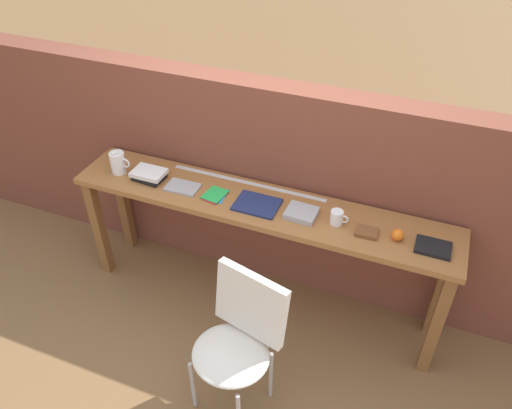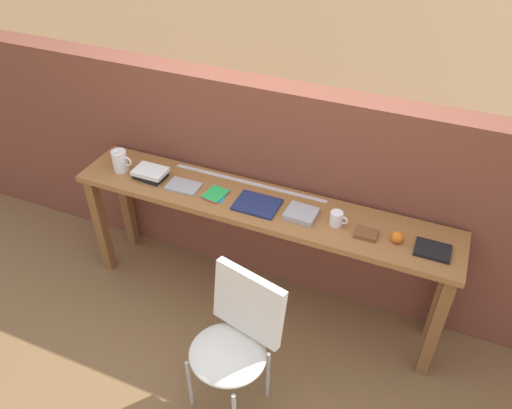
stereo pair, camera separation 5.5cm
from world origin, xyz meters
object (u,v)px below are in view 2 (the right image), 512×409
(book_open_centre, at_px, (257,205))
(chair_white_moulded, at_px, (235,337))
(pitcher_white, at_px, (120,161))
(book_repair_rightmost, at_px, (433,250))
(book_stack_leftmost, at_px, (150,173))
(sports_ball_small, at_px, (397,237))
(mug, at_px, (337,219))
(magazine_cycling, at_px, (184,186))
(pamphlet_pile_colourful, at_px, (216,194))
(leather_journal_brown, at_px, (366,234))

(book_open_centre, bearing_deg, chair_white_moulded, -76.48)
(pitcher_white, distance_m, book_repair_rightmost, 2.07)
(chair_white_moulded, xyz_separation_m, book_stack_leftmost, (-0.95, 0.72, 0.39))
(pitcher_white, distance_m, book_open_centre, 1.01)
(book_open_centre, xyz_separation_m, sports_ball_small, (0.86, 0.00, 0.03))
(chair_white_moulded, relative_size, mug, 8.10)
(book_stack_leftmost, distance_m, sports_ball_small, 1.63)
(mug, relative_size, sports_ball_small, 1.58)
(book_open_centre, xyz_separation_m, mug, (0.50, 0.01, 0.04))
(chair_white_moulded, distance_m, magazine_cycling, 1.05)
(magazine_cycling, relative_size, pamphlet_pile_colourful, 1.22)
(pitcher_white, height_order, book_open_centre, pitcher_white)
(leather_journal_brown, relative_size, sports_ball_small, 1.87)
(book_stack_leftmost, relative_size, magazine_cycling, 1.01)
(pamphlet_pile_colourful, height_order, book_repair_rightmost, book_repair_rightmost)
(pamphlet_pile_colourful, bearing_deg, magazine_cycling, -178.34)
(book_stack_leftmost, xyz_separation_m, sports_ball_small, (1.63, -0.00, 0.00))
(pamphlet_pile_colourful, bearing_deg, book_repair_rightmost, -0.12)
(chair_white_moulded, relative_size, book_stack_leftmost, 4.11)
(book_stack_leftmost, xyz_separation_m, leather_journal_brown, (1.46, -0.02, -0.02))
(pitcher_white, bearing_deg, leather_journal_brown, -0.48)
(book_repair_rightmost, bearing_deg, mug, 177.97)
(magazine_cycling, height_order, sports_ball_small, sports_ball_small)
(leather_journal_brown, distance_m, sports_ball_small, 0.17)
(pitcher_white, relative_size, magazine_cycling, 0.85)
(book_stack_leftmost, xyz_separation_m, mug, (1.28, 0.01, 0.01))
(sports_ball_small, bearing_deg, book_open_centre, -179.94)
(pitcher_white, distance_m, leather_journal_brown, 1.69)
(chair_white_moulded, xyz_separation_m, sports_ball_small, (0.69, 0.72, 0.39))
(leather_journal_brown, xyz_separation_m, sports_ball_small, (0.17, 0.01, 0.02))
(pamphlet_pile_colourful, height_order, mug, mug)
(chair_white_moulded, height_order, book_stack_leftmost, book_stack_leftmost)
(chair_white_moulded, height_order, leather_journal_brown, leather_journal_brown)
(chair_white_moulded, bearing_deg, book_repair_rightmost, 38.75)
(pitcher_white, bearing_deg, book_stack_leftmost, 1.11)
(sports_ball_small, relative_size, book_repair_rightmost, 0.36)
(book_open_centre, distance_m, leather_journal_brown, 0.69)
(book_open_centre, relative_size, mug, 2.49)
(mug, distance_m, book_repair_rightmost, 0.56)
(chair_white_moulded, xyz_separation_m, pitcher_white, (-1.18, 0.72, 0.43))
(chair_white_moulded, height_order, magazine_cycling, magazine_cycling)
(chair_white_moulded, height_order, book_open_centre, book_open_centre)
(pitcher_white, relative_size, book_open_centre, 0.67)
(leather_journal_brown, bearing_deg, pamphlet_pile_colourful, 177.92)
(magazine_cycling, xyz_separation_m, sports_ball_small, (1.38, 0.01, 0.03))
(chair_white_moulded, relative_size, book_open_centre, 3.25)
(pitcher_white, bearing_deg, sports_ball_small, -0.01)
(pamphlet_pile_colourful, relative_size, sports_ball_small, 2.53)
(book_stack_leftmost, bearing_deg, mug, 0.36)
(mug, bearing_deg, chair_white_moulded, -114.38)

